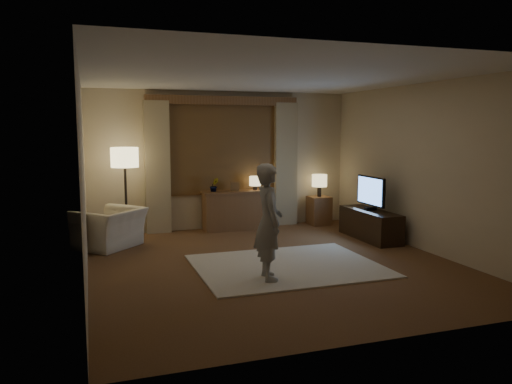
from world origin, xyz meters
name	(u,v)px	position (x,y,z in m)	size (l,w,h in m)	color
room	(262,167)	(0.00, 0.50, 1.33)	(5.04, 5.54, 2.64)	brown
rug	(287,266)	(0.12, -0.21, 0.01)	(2.50, 2.00, 0.02)	beige
sideboard	(235,211)	(0.16, 2.50, 0.35)	(1.20, 0.40, 0.70)	brown
picture_frame	(235,188)	(0.16, 2.50, 0.80)	(0.16, 0.02, 0.20)	brown
plant	(214,186)	(-0.24, 2.50, 0.85)	(0.17, 0.13, 0.30)	#999999
table_lamp_sideboard	(255,182)	(0.56, 2.50, 0.90)	(0.22, 0.22, 0.30)	black
floor_lamp	(125,162)	(-1.85, 2.26, 1.33)	(0.46, 0.46, 1.59)	black
armchair	(110,228)	(-2.15, 1.74, 0.31)	(0.97, 0.85, 0.63)	beige
side_table	(319,210)	(1.89, 2.45, 0.28)	(0.40, 0.40, 0.56)	brown
table_lamp_side	(319,181)	(1.89, 2.45, 0.87)	(0.30, 0.30, 0.44)	black
tv_stand	(370,225)	(2.15, 0.96, 0.25)	(0.45, 1.40, 0.50)	black
tv	(371,192)	(2.15, 0.96, 0.82)	(0.20, 0.81, 0.59)	black
person	(269,222)	(-0.33, -0.71, 0.75)	(0.53, 0.35, 1.46)	#99958D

